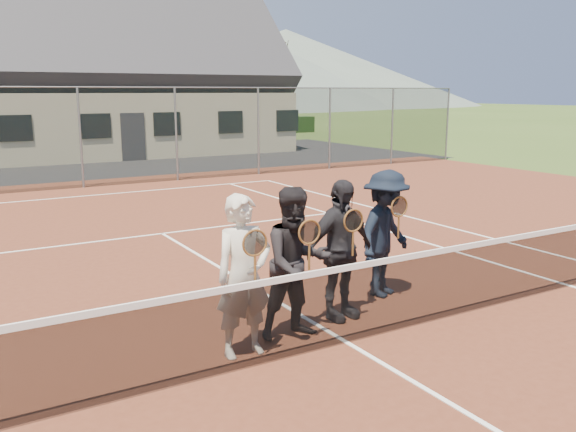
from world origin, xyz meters
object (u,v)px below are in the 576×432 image
tennis_net (348,300)px  player_d (385,234)px  player_a (244,276)px  clubhouse (115,67)px  player_b (297,263)px  player_c (340,250)px

tennis_net → player_d: size_ratio=6.49×
tennis_net → player_a: 1.26m
tennis_net → clubhouse: clubhouse is taller
player_a → player_d: size_ratio=1.00×
player_b → player_d: size_ratio=1.00×
tennis_net → player_c: size_ratio=6.49×
tennis_net → clubhouse: (4.00, 24.00, 3.45)m
tennis_net → player_c: player_c is taller
player_c → player_d: size_ratio=1.00×
player_a → player_b: same height
player_d → player_c: bearing=-159.2°
player_c → tennis_net: bearing=-118.6°
player_c → player_a: bearing=-166.3°
tennis_net → player_a: (-1.15, 0.34, 0.38)m
clubhouse → player_c: size_ratio=8.67×
player_a → player_d: 2.73m
player_a → tennis_net: bearing=-16.3°
player_d → clubhouse: bearing=83.7°
clubhouse → player_d: clubhouse is taller
player_c → player_d: 1.15m
clubhouse → tennis_net: bearing=-99.5°
player_a → player_d: same height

